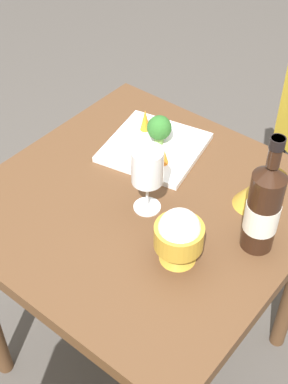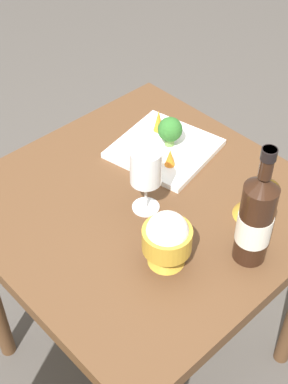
# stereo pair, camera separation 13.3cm
# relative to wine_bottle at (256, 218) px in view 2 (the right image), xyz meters

# --- Properties ---
(ground_plane) EXTENTS (8.00, 8.00, 0.00)m
(ground_plane) POSITION_rel_wine_bottle_xyz_m (-0.29, -0.05, -0.85)
(ground_plane) COLOR #4C4742
(dining_table) EXTENTS (0.78, 0.78, 0.73)m
(dining_table) POSITION_rel_wine_bottle_xyz_m (-0.29, -0.05, -0.22)
(dining_table) COLOR brown
(dining_table) RESTS_ON ground_plane
(wine_bottle) EXTENTS (0.08, 0.08, 0.31)m
(wine_bottle) POSITION_rel_wine_bottle_xyz_m (0.00, 0.00, 0.00)
(wine_bottle) COLOR black
(wine_bottle) RESTS_ON dining_table
(wine_glass) EXTENTS (0.08, 0.08, 0.18)m
(wine_glass) POSITION_rel_wine_bottle_xyz_m (-0.27, -0.06, 0.01)
(wine_glass) COLOR white
(wine_glass) RESTS_ON dining_table
(rice_bowl) EXTENTS (0.11, 0.11, 0.14)m
(rice_bowl) POSITION_rel_wine_bottle_xyz_m (-0.12, -0.15, -0.05)
(rice_bowl) COLOR gold
(rice_bowl) RESTS_ON dining_table
(rice_bowl_lid) EXTENTS (0.10, 0.10, 0.09)m
(rice_bowl_lid) POSITION_rel_wine_bottle_xyz_m (-0.07, 0.11, -0.08)
(rice_bowl_lid) COLOR gold
(rice_bowl_lid) RESTS_ON dining_table
(serving_plate) EXTENTS (0.29, 0.29, 0.02)m
(serving_plate) POSITION_rel_wine_bottle_xyz_m (-0.40, 0.13, -0.11)
(serving_plate) COLOR white
(serving_plate) RESTS_ON dining_table
(broccoli_floret) EXTENTS (0.07, 0.07, 0.09)m
(broccoli_floret) POSITION_rel_wine_bottle_xyz_m (-0.39, 0.14, -0.05)
(broccoli_floret) COLOR #729E4C
(broccoli_floret) RESTS_ON serving_plate
(carrot_garnish_left) EXTENTS (0.03, 0.03, 0.07)m
(carrot_garnish_left) POSITION_rel_wine_bottle_xyz_m (-0.46, 0.17, -0.07)
(carrot_garnish_left) COLOR orange
(carrot_garnish_left) RESTS_ON serving_plate
(carrot_garnish_right) EXTENTS (0.03, 0.03, 0.05)m
(carrot_garnish_right) POSITION_rel_wine_bottle_xyz_m (-0.33, 0.08, -0.08)
(carrot_garnish_right) COLOR orange
(carrot_garnish_right) RESTS_ON serving_plate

